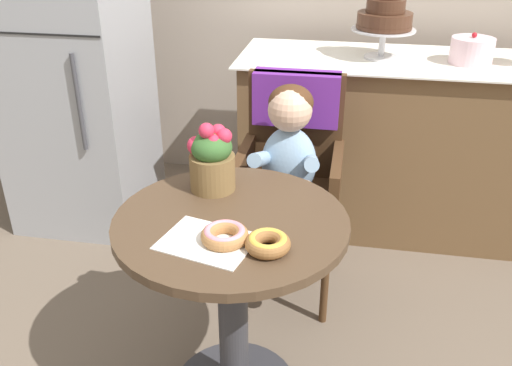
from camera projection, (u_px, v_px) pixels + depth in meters
The scene contains 11 objects.
cafe_table at pixel (232, 275), 1.77m from camera, with size 0.72×0.72×0.72m.
wicker_chair at pixel (292, 152), 2.31m from camera, with size 0.42×0.45×0.95m.
seated_child at pixel (288, 159), 2.16m from camera, with size 0.27×0.32×0.73m.
paper_napkin at pixel (207, 242), 1.56m from camera, with size 0.26×0.19×0.00m, color white.
donut_front at pixel (225, 235), 1.55m from camera, with size 0.14×0.14×0.04m.
donut_mid at pixel (268, 243), 1.51m from camera, with size 0.13×0.13×0.04m.
flower_vase at pixel (212, 159), 1.80m from camera, with size 0.15×0.15×0.24m.
display_counter at pixel (392, 145), 2.85m from camera, with size 1.56×0.62×0.90m.
tiered_cake_stand at pixel (385, 17), 2.57m from camera, with size 0.30×0.30×0.33m.
round_layer_cake at pixel (472, 51), 2.55m from camera, with size 0.19×0.19×0.14m.
refrigerator at pixel (72, 64), 2.75m from camera, with size 0.64×0.63×1.70m.
Camera 1 is at (0.33, -1.40, 1.58)m, focal length 38.90 mm.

